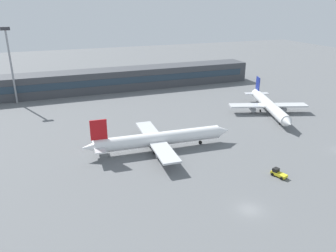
{
  "coord_description": "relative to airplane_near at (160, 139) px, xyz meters",
  "views": [
    {
      "loc": [
        -33.41,
        -44.44,
        37.09
      ],
      "look_at": [
        -1.39,
        40.0,
        3.0
      ],
      "focal_mm": 35.6,
      "sensor_mm": 36.0,
      "label": 1
    }
  ],
  "objects": [
    {
      "name": "terminal_building",
      "position": [
        6.74,
        67.16,
        1.45
      ],
      "size": [
        118.05,
        12.13,
        9.0
      ],
      "color": "#3F4247",
      "rests_on": "ground_plane"
    },
    {
      "name": "floodlight_tower_west",
      "position": [
        -37.38,
        59.82,
        13.16
      ],
      "size": [
        3.2,
        0.8,
        28.31
      ],
      "color": "gray",
      "rests_on": "ground_plane"
    },
    {
      "name": "airplane_mid",
      "position": [
        45.46,
        14.71,
        -0.1
      ],
      "size": [
        27.09,
        37.94,
        9.68
      ],
      "color": "silver",
      "rests_on": "ground_plane"
    },
    {
      "name": "airplane_near",
      "position": [
        0.0,
        0.0,
        0.0
      ],
      "size": [
        40.54,
        28.27,
        10.01
      ],
      "color": "white",
      "rests_on": "ground_plane"
    },
    {
      "name": "baggage_tug_yellow",
      "position": [
        19.93,
        -23.1,
        -2.26
      ],
      "size": [
        2.66,
        3.89,
        1.75
      ],
      "color": "yellow",
      "rests_on": "ground_plane"
    },
    {
      "name": "ground_plane",
      "position": [
        6.74,
        8.28,
        -3.05
      ],
      "size": [
        400.0,
        400.0,
        0.0
      ],
      "primitive_type": "plane",
      "color": "slate"
    }
  ]
}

